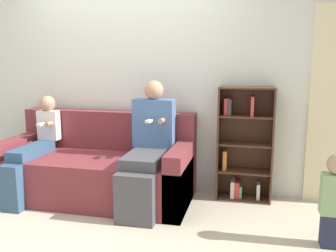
# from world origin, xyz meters

# --- Properties ---
(ground_plane) EXTENTS (14.00, 14.00, 0.00)m
(ground_plane) POSITION_xyz_m (0.00, 0.00, 0.00)
(ground_plane) COLOR beige
(back_wall) EXTENTS (10.00, 0.06, 2.55)m
(back_wall) POSITION_xyz_m (0.00, 1.06, 1.27)
(back_wall) COLOR silver
(back_wall) RESTS_ON ground_plane
(couch) EXTENTS (2.07, 0.93, 0.92)m
(couch) POSITION_xyz_m (-0.20, 0.57, 0.31)
(couch) COLOR maroon
(couch) RESTS_ON ground_plane
(adult_seated) EXTENTS (0.44, 0.85, 1.30)m
(adult_seated) POSITION_xyz_m (0.42, 0.45, 0.67)
(adult_seated) COLOR #47474C
(adult_seated) RESTS_ON ground_plane
(child_seated) EXTENTS (0.25, 0.88, 1.10)m
(child_seated) POSITION_xyz_m (-0.88, 0.39, 0.57)
(child_seated) COLOR #335170
(child_seated) RESTS_ON ground_plane
(toddler_standing) EXTENTS (0.22, 0.17, 0.78)m
(toddler_standing) POSITION_xyz_m (2.11, -0.01, 0.41)
(toddler_standing) COLOR #232842
(toddler_standing) RESTS_ON ground_plane
(bookshelf) EXTENTS (0.58, 0.27, 1.23)m
(bookshelf) POSITION_xyz_m (1.36, 0.92, 0.59)
(bookshelf) COLOR #4C2D1E
(bookshelf) RESTS_ON ground_plane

